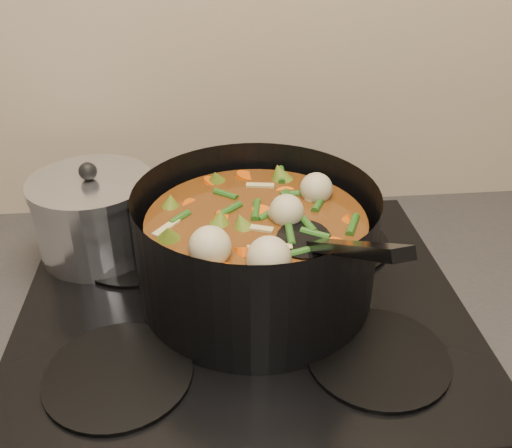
{
  "coord_description": "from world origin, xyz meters",
  "views": [
    {
      "loc": [
        -0.04,
        1.29,
        1.44
      ],
      "look_at": [
        0.02,
        1.95,
        1.05
      ],
      "focal_mm": 40.0,
      "sensor_mm": 36.0,
      "label": 1
    }
  ],
  "objects": [
    {
      "name": "stockpot",
      "position": [
        0.02,
        1.95,
        1.01
      ],
      "size": [
        0.33,
        0.43,
        0.24
      ],
      "rotation": [
        0.0,
        0.0,
        0.0
      ],
      "color": "black",
      "rests_on": "stovetop"
    },
    {
      "name": "saucepan",
      "position": [
        -0.22,
        2.08,
        0.99
      ],
      "size": [
        0.19,
        0.19,
        0.15
      ],
      "rotation": [
        0.0,
        0.0,
        0.36
      ],
      "color": "silver",
      "rests_on": "stovetop"
    },
    {
      "name": "stovetop",
      "position": [
        0.0,
        1.93,
        0.92
      ],
      "size": [
        0.62,
        0.54,
        0.03
      ],
      "color": "black",
      "rests_on": "counter"
    }
  ]
}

